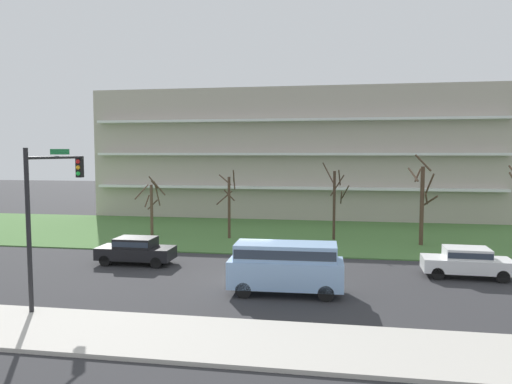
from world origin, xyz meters
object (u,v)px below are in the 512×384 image
van_blue_near_left (286,264)px  sedan_white_center_left (467,261)px  tree_far_left (152,205)px  sedan_black_center_right (136,249)px  tree_left (229,203)px  tree_right (422,201)px  tree_center (335,201)px  traffic_signal_mast (48,200)px

van_blue_near_left → sedan_white_center_left: (8.96, 4.50, -0.52)m
tree_far_left → van_blue_near_left: (11.74, -13.27, -1.07)m
tree_far_left → sedan_white_center_left: 22.53m
sedan_white_center_left → sedan_black_center_right: size_ratio=1.01×
tree_left → van_blue_near_left: tree_left is taller
tree_left → tree_right: bearing=-1.8°
tree_right → sedan_black_center_right: tree_right is taller
sedan_black_center_right → tree_left: bearing=-112.0°
tree_far_left → van_blue_near_left: 17.75m
tree_center → sedan_white_center_left: (6.81, -9.60, -2.09)m
tree_center → tree_left: bearing=-175.0°
sedan_black_center_right → tree_center: bearing=-140.1°
traffic_signal_mast → sedan_black_center_right: bearing=86.6°
van_blue_near_left → sedan_black_center_right: van_blue_near_left is taller
sedan_black_center_right → traffic_signal_mast: traffic_signal_mast is taller
tree_far_left → tree_right: 19.85m
traffic_signal_mast → tree_left: bearing=76.5°
tree_center → sedan_white_center_left: 11.95m
tree_center → tree_right: size_ratio=0.90×
traffic_signal_mast → tree_far_left: bearing=97.1°
tree_center → traffic_signal_mast: traffic_signal_mast is taller
tree_far_left → sedan_white_center_left: size_ratio=1.07×
tree_left → sedan_white_center_left: tree_left is taller
tree_right → tree_center: bearing=169.2°
tree_far_left → tree_left: bearing=1.3°
tree_left → traffic_signal_mast: 17.21m
tree_right → traffic_signal_mast: bearing=-137.7°
tree_center → traffic_signal_mast: bearing=-124.3°
van_blue_near_left → traffic_signal_mast: bearing=-163.2°
tree_right → sedan_black_center_right: 19.43m
van_blue_near_left → traffic_signal_mast: (-9.69, -3.23, 3.09)m
tree_left → tree_far_left: bearing=-178.7°
tree_center → traffic_signal_mast: 21.04m
sedan_white_center_left → tree_center: bearing=-52.9°
tree_left → traffic_signal_mast: traffic_signal_mast is taller
van_blue_near_left → traffic_signal_mast: 10.67m
tree_right → traffic_signal_mast: traffic_signal_mast is taller
van_blue_near_left → sedan_white_center_left: van_blue_near_left is taller
sedan_black_center_right → tree_right: bearing=-154.2°
sedan_white_center_left → sedan_black_center_right: same height
traffic_signal_mast → tree_center: bearing=55.7°
sedan_black_center_right → sedan_white_center_left: bearing=179.8°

